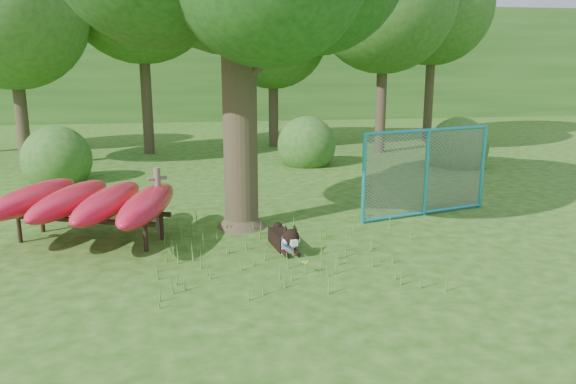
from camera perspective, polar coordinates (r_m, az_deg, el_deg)
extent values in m
plane|color=#214C0F|center=(8.59, -0.08, -8.38)|extent=(80.00, 80.00, 0.00)
cylinder|color=#392D1F|center=(10.57, -4.95, 9.72)|extent=(0.70, 0.70, 5.05)
cone|color=#392D1F|center=(10.94, -4.72, -2.24)|extent=(1.05, 1.05, 0.50)
cylinder|color=#392D1F|center=(10.56, -1.65, 13.59)|extent=(1.42, 0.55, 1.08)
cylinder|color=#392D1F|center=(10.78, -7.85, 15.62)|extent=(1.07, 0.81, 1.03)
cylinder|color=brown|center=(10.53, -13.02, -0.99)|extent=(0.15, 0.15, 1.28)
cylinder|color=brown|center=(10.44, -13.14, 1.36)|extent=(0.35, 0.17, 0.07)
cylinder|color=black|center=(11.05, -25.62, -3.49)|extent=(0.10, 0.10, 0.46)
cylinder|color=black|center=(9.80, -14.26, -4.60)|extent=(0.10, 0.10, 0.46)
cylinder|color=black|center=(11.55, -23.70, -2.62)|extent=(0.10, 0.10, 0.46)
cylinder|color=black|center=(10.36, -12.71, -3.54)|extent=(0.10, 0.10, 0.46)
cube|color=black|center=(10.30, -20.40, -2.70)|extent=(2.63, 1.05, 0.07)
cube|color=black|center=(10.84, -18.60, -1.80)|extent=(2.63, 1.05, 0.07)
ellipsoid|color=red|center=(11.12, -24.50, -0.56)|extent=(1.42, 2.85, 0.45)
ellipsoid|color=red|center=(10.70, -21.29, -0.76)|extent=(1.33, 2.86, 0.45)
ellipsoid|color=red|center=(10.32, -17.82, -0.98)|extent=(1.24, 2.86, 0.45)
ellipsoid|color=red|center=(9.98, -14.10, -1.21)|extent=(1.15, 2.86, 0.45)
cube|color=black|center=(9.78, -0.66, -4.83)|extent=(0.40, 0.79, 0.26)
cube|color=silver|center=(9.49, -0.08, -5.47)|extent=(0.26, 0.19, 0.24)
sphere|color=black|center=(9.25, 0.29, -4.63)|extent=(0.28, 0.28, 0.28)
cube|color=silver|center=(9.15, 0.55, -5.13)|extent=(0.13, 0.17, 0.10)
sphere|color=silver|center=(9.22, -0.18, -4.98)|extent=(0.13, 0.13, 0.13)
sphere|color=silver|center=(9.27, 0.85, -4.87)|extent=(0.13, 0.13, 0.13)
cone|color=black|center=(9.23, -0.24, -3.70)|extent=(0.10, 0.12, 0.13)
cone|color=black|center=(9.27, 0.66, -3.62)|extent=(0.13, 0.14, 0.13)
cylinder|color=black|center=(9.34, -0.34, -6.21)|extent=(0.13, 0.33, 0.08)
cylinder|color=black|center=(9.40, 0.80, -6.09)|extent=(0.13, 0.33, 0.08)
sphere|color=black|center=(10.14, -1.06, -3.53)|extent=(0.17, 0.17, 0.17)
torus|color=blue|center=(9.35, 0.13, -4.85)|extent=(0.28, 0.12, 0.27)
cylinder|color=teal|center=(11.05, 7.71, 1.35)|extent=(0.10, 0.10, 1.82)
cylinder|color=teal|center=(11.92, 13.88, 1.95)|extent=(0.10, 0.10, 1.82)
cylinder|color=teal|center=(12.92, 19.16, 2.45)|extent=(0.10, 0.10, 1.82)
cylinder|color=teal|center=(11.79, 14.12, 6.11)|extent=(2.94, 0.90, 0.07)
cylinder|color=teal|center=(12.11, 13.66, -2.04)|extent=(2.94, 0.90, 0.07)
plane|color=gray|center=(11.92, 13.88, 1.95)|extent=(2.92, 0.84, 3.04)
cylinder|color=#4B862C|center=(8.58, 1.70, -7.74)|extent=(0.02, 0.02, 0.19)
sphere|color=yellow|center=(8.55, 1.71, -7.16)|extent=(0.03, 0.03, 0.03)
sphere|color=yellow|center=(8.55, 1.98, -7.08)|extent=(0.03, 0.03, 0.03)
sphere|color=yellow|center=(8.58, 1.56, -7.14)|extent=(0.03, 0.03, 0.03)
sphere|color=yellow|center=(8.52, 1.79, -7.23)|extent=(0.03, 0.03, 0.03)
sphere|color=yellow|center=(8.53, 1.56, -7.13)|extent=(0.03, 0.03, 0.03)
cylinder|color=#392D1F|center=(18.68, -25.61, 8.70)|extent=(0.36, 0.36, 4.20)
sphere|color=#2A5A1D|center=(18.70, -26.37, 16.02)|extent=(4.40, 4.40, 4.40)
cylinder|color=#392D1F|center=(19.97, -14.29, 11.29)|extent=(0.36, 0.36, 5.25)
cylinder|color=#392D1F|center=(21.10, -1.50, 9.87)|extent=(0.36, 0.36, 3.85)
sphere|color=#2A5A1D|center=(21.09, -1.53, 15.85)|extent=(4.00, 4.00, 4.00)
cylinder|color=#392D1F|center=(19.90, 9.50, 10.80)|extent=(0.36, 0.36, 4.76)
sphere|color=#2A5A1D|center=(19.98, 9.81, 18.62)|extent=(4.80, 4.80, 4.80)
cylinder|color=#392D1F|center=(23.76, 14.21, 11.12)|extent=(0.36, 0.36, 4.90)
sphere|color=#2A5A1D|center=(23.84, 14.61, 17.85)|extent=(4.60, 4.60, 4.60)
sphere|color=#2A5A1D|center=(16.16, -22.23, 0.95)|extent=(1.80, 1.80, 1.80)
sphere|color=#2A5A1D|center=(17.95, 16.76, 2.52)|extent=(1.80, 1.80, 1.80)
sphere|color=#2A5A1D|center=(17.48, 1.87, 2.80)|extent=(1.80, 1.80, 1.80)
cube|color=#2A5A1D|center=(35.91, -7.13, 12.88)|extent=(80.00, 12.00, 6.00)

